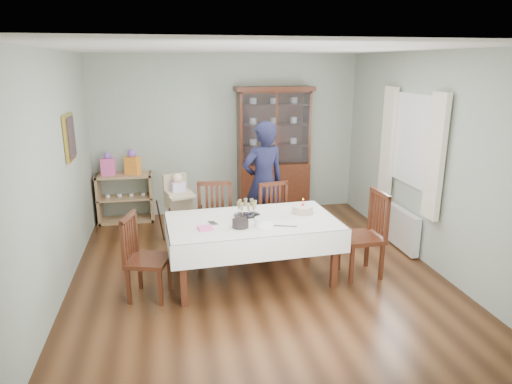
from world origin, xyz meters
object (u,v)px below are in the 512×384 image
object	(u,v)px
woman	(263,183)
gift_bag_orange	(133,163)
sideboard	(125,198)
chair_far_right	(278,235)
birthday_cake	(303,210)
china_cabinet	(273,150)
dining_table	(252,249)
high_chair	(179,216)
champagne_tray	(247,212)
chair_far_left	(215,240)
gift_bag_pink	(108,165)
chair_end_right	(362,250)
chair_end_left	(148,273)

from	to	relation	value
woman	gift_bag_orange	world-z (taller)	woman
sideboard	chair_far_right	distance (m)	2.84
birthday_cake	china_cabinet	bearing A→B (deg)	85.61
dining_table	high_chair	bearing A→B (deg)	121.50
china_cabinet	woman	world-z (taller)	china_cabinet
woman	high_chair	xyz separation A→B (m)	(-1.21, 0.17, -0.48)
dining_table	birthday_cake	world-z (taller)	birthday_cake
champagne_tray	sideboard	bearing A→B (deg)	124.69
dining_table	gift_bag_orange	bearing A→B (deg)	121.43
china_cabinet	high_chair	distance (m)	2.13
china_cabinet	chair_far_left	size ratio (longest dim) A/B	2.06
gift_bag_pink	gift_bag_orange	size ratio (longest dim) A/B	0.92
woman	champagne_tray	size ratio (longest dim) A/B	5.44
high_chair	gift_bag_orange	size ratio (longest dim) A/B	2.57
china_cabinet	chair_far_right	bearing A→B (deg)	-100.84
dining_table	chair_far_left	xyz separation A→B (m)	(-0.39, 0.56, -0.07)
chair_end_right	birthday_cake	bearing A→B (deg)	-109.93
high_chair	dining_table	bearing A→B (deg)	-74.58
chair_end_right	woman	world-z (taller)	woman
chair_end_left	gift_bag_orange	bearing A→B (deg)	22.96
woman	gift_bag_pink	size ratio (longest dim) A/B	4.75
china_cabinet	woman	distance (m)	1.40
china_cabinet	chair_end_right	distance (m)	2.78
sideboard	gift_bag_orange	bearing A→B (deg)	-7.29
chair_far_right	woman	world-z (taller)	woman
high_chair	gift_bag_orange	bearing A→B (deg)	105.28
woman	high_chair	size ratio (longest dim) A/B	1.70
woman	gift_bag_orange	bearing A→B (deg)	-49.98
dining_table	gift_bag_orange	xyz separation A→B (m)	(-1.51, 2.48, 0.60)
champagne_tray	china_cabinet	bearing A→B (deg)	69.60
chair_far_right	champagne_tray	bearing A→B (deg)	-146.55
chair_far_left	champagne_tray	distance (m)	0.75
woman	china_cabinet	bearing A→B (deg)	-124.57
dining_table	chair_end_right	distance (m)	1.36
sideboard	chair_far_left	xyz separation A→B (m)	(1.28, -1.94, -0.09)
sideboard	birthday_cake	xyz separation A→B (m)	(2.32, -2.40, 0.41)
china_cabinet	sideboard	xyz separation A→B (m)	(-2.50, 0.02, -0.72)
high_chair	gift_bag_orange	world-z (taller)	gift_bag_orange
high_chair	chair_end_right	bearing A→B (deg)	-50.29
chair_far_left	chair_far_right	world-z (taller)	chair_far_left
sideboard	chair_end_left	bearing A→B (deg)	-80.77
woman	chair_far_right	bearing A→B (deg)	85.02
sideboard	gift_bag_pink	xyz separation A→B (m)	(-0.23, -0.02, 0.57)
chair_end_left	birthday_cake	bearing A→B (deg)	-63.68
champagne_tray	chair_end_left	bearing A→B (deg)	-163.35
china_cabinet	gift_bag_orange	size ratio (longest dim) A/B	5.34
sideboard	chair_far_right	xyz separation A→B (m)	(2.15, -1.86, -0.11)
chair_end_left	birthday_cake	size ratio (longest dim) A/B	3.30
dining_table	champagne_tray	world-z (taller)	champagne_tray
chair_far_right	sideboard	bearing A→B (deg)	128.54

